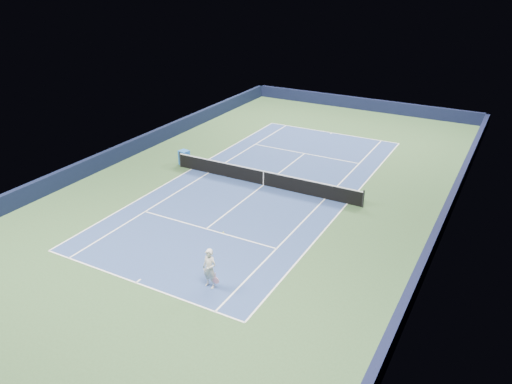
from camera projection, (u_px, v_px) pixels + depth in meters
The scene contains 19 objects.
ground at pixel (263, 185), 31.21m from camera, with size 40.00×40.00×0.00m, color #2E4B29.
wall_far at pixel (363, 104), 46.74m from camera, with size 22.00×0.35×1.10m, color black.
wall_right at pixel (445, 216), 26.27m from camera, with size 0.35×40.00×1.10m, color black.
wall_left at pixel (130, 148), 35.70m from camera, with size 0.35×40.00×1.10m, color black.
court_surface at pixel (263, 185), 31.21m from camera, with size 10.97×23.77×0.01m, color navy.
baseline_far at pixel (332, 133), 40.66m from camera, with size 10.97×0.08×0.00m, color white.
baseline_near at pixel (136, 283), 21.77m from camera, with size 10.97×0.08×0.00m, color white.
sideline_doubles_right at pixel (347, 204), 28.82m from camera, with size 0.08×23.77×0.00m, color white.
sideline_doubles_left at pixel (192, 169), 33.60m from camera, with size 0.08×23.77×0.00m, color white.
sideline_singles_right at pixel (325, 199), 29.42m from camera, with size 0.08×23.77×0.00m, color white.
sideline_singles_left at pixel (209, 173), 33.00m from camera, with size 0.08×23.77×0.00m, color white.
service_line_far at pixel (305, 153), 36.30m from camera, with size 8.23×0.08×0.00m, color white.
service_line_near at pixel (206, 229), 26.13m from camera, with size 8.23×0.08×0.00m, color white.
center_service_line at pixel (263, 185), 31.21m from camera, with size 0.08×12.80×0.00m, color white.
center_mark_far at pixel (331, 133), 40.54m from camera, with size 0.08×0.30×0.00m, color white.
center_mark_near at pixel (138, 281), 21.89m from camera, with size 0.08×0.30×0.00m, color white.
tennis_net at pixel (264, 178), 31.00m from camera, with size 12.90×0.10×1.07m.
sponsor_cube at pixel (184, 158), 34.15m from camera, with size 0.71×0.66×1.02m.
tennis_player at pixel (210, 269), 21.13m from camera, with size 0.84×1.28×2.24m.
Camera 1 is at (13.28, -25.19, 12.80)m, focal length 35.00 mm.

